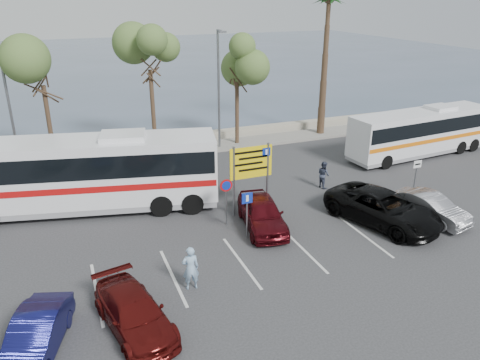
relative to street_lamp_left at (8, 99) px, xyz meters
name	(u,v)px	position (x,y,z in m)	size (l,w,h in m)	color
ground	(258,245)	(10.00, -13.52, -4.60)	(120.00, 120.00, 0.00)	#2E2E30
kerb_strip	(177,151)	(10.00, 0.48, -4.52)	(44.00, 2.40, 0.15)	gray
seawall	(170,140)	(10.00, 2.48, -4.30)	(48.00, 0.80, 0.60)	#A59E84
sea	(102,64)	(10.00, 46.48, -4.59)	(140.00, 140.00, 0.00)	#3C4E61
tree_left	(41,72)	(2.00, 0.48, 1.41)	(3.20, 3.20, 7.20)	#382619
tree_mid	(149,55)	(8.50, 0.48, 2.06)	(3.20, 3.20, 8.00)	#382619
tree_right	(237,59)	(14.50, 0.48, 1.57)	(3.20, 3.20, 7.40)	#382619
palm_tree	(329,0)	(21.50, 0.48, 5.27)	(4.80, 4.80, 11.20)	#382619
street_lamp_left	(8,99)	(0.00, 0.00, 0.00)	(0.45, 1.15, 8.01)	slate
street_lamp_right	(219,84)	(13.00, 0.00, 0.00)	(0.45, 1.15, 8.01)	slate
direction_sign	(251,168)	(11.00, -10.32, -2.17)	(2.20, 0.12, 3.60)	slate
sign_no_stop	(226,195)	(9.40, -11.13, -3.02)	(0.60, 0.08, 2.35)	slate
sign_parking	(247,209)	(9.80, -12.73, -3.13)	(0.50, 0.07, 2.25)	slate
sign_taxi	(416,174)	(19.80, -12.03, -3.18)	(0.50, 0.07, 2.20)	slate
lane_markings	(242,262)	(8.86, -14.52, -4.60)	(12.02, 4.20, 0.01)	silver
coach_bus_left	(87,176)	(3.50, -7.02, -2.74)	(13.13, 5.50, 4.00)	white
coach_bus_right	(420,134)	(25.00, -6.38, -3.07)	(10.74, 3.11, 3.30)	white
car_blue	(36,336)	(1.00, -17.02, -3.97)	(1.33, 3.82, 1.26)	#10124E
car_maroon	(134,313)	(4.00, -17.02, -3.98)	(1.73, 4.26, 1.24)	#540F0E
car_red	(262,213)	(10.87, -12.02, -3.85)	(1.76, 4.38, 1.49)	#4B0A11
suv_black	(383,208)	(16.44, -13.75, -3.81)	(2.63, 5.70, 1.59)	black
car_silver_b	(430,207)	(18.84, -14.27, -3.95)	(1.37, 3.94, 1.30)	#949399
pedestrian_near	(191,268)	(6.37, -15.52, -3.72)	(0.64, 0.42, 1.77)	#92B4D5
pedestrian_far	(323,174)	(16.14, -8.82, -3.82)	(0.76, 0.59, 1.56)	#353C50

